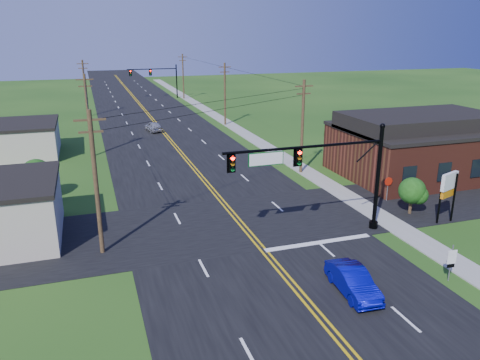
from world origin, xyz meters
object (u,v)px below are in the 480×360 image
object	(u,v)px
blue_car	(353,282)
stop_sign	(388,184)
route_sign	(451,260)
signal_mast_main	(320,169)
signal_mast_far	(155,76)

from	to	relation	value
blue_car	stop_sign	world-z (taller)	stop_sign
blue_car	route_sign	bearing A→B (deg)	-1.32
signal_mast_main	route_sign	xyz separation A→B (m)	(4.26, -7.64, -3.48)
signal_mast_far	blue_car	size ratio (longest dim) A/B	2.64
blue_car	signal_mast_far	bearing A→B (deg)	92.83
route_sign	stop_sign	distance (m)	12.84
signal_mast_main	signal_mast_far	xyz separation A→B (m)	(0.10, 72.00, -0.20)
signal_mast_main	blue_car	distance (m)	8.32
signal_mast_far	route_sign	bearing A→B (deg)	-87.01
signal_mast_main	route_sign	distance (m)	9.41
signal_mast_main	signal_mast_far	bearing A→B (deg)	89.92
signal_mast_main	blue_car	bearing A→B (deg)	-102.13
signal_mast_far	route_sign	size ratio (longest dim) A/B	5.04
route_sign	stop_sign	world-z (taller)	route_sign
signal_mast_main	blue_car	size ratio (longest dim) A/B	2.72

